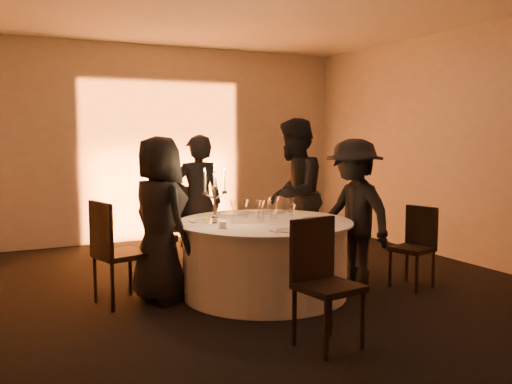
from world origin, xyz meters
name	(u,v)px	position (x,y,z in m)	size (l,w,h in m)	color
floor	(265,294)	(0.00, 0.00, 0.00)	(7.00, 7.00, 0.00)	black
wall_back	(162,143)	(0.00, 3.50, 1.50)	(7.00, 7.00, 0.00)	#B2ACA6
wall_right	(479,146)	(3.00, 0.00, 1.50)	(7.00, 7.00, 0.00)	#B2ACA6
uplighter_fixture	(169,238)	(0.00, 3.20, 0.05)	(0.25, 0.12, 0.10)	black
banquet_table	(265,258)	(0.00, 0.00, 0.38)	(1.80, 1.80, 0.77)	black
chair_left	(113,247)	(-1.48, 0.32, 0.58)	(0.54, 0.54, 1.02)	black
chair_back_left	(178,222)	(-0.42, 1.50, 0.58)	(0.55, 0.55, 1.03)	black
chair_back_right	(300,222)	(1.11, 1.16, 0.51)	(0.56, 0.56, 0.91)	black
chair_right	(416,242)	(1.63, -0.43, 0.49)	(0.47, 0.47, 0.87)	black
chair_front	(322,274)	(-0.23, -1.43, 0.56)	(0.50, 0.50, 1.00)	black
guest_left	(159,219)	(-1.03, 0.28, 0.82)	(0.80, 0.52, 1.64)	black
guest_back_left	(198,203)	(-0.23, 1.30, 0.82)	(0.60, 0.39, 1.65)	black
guest_back_right	(294,195)	(0.83, 0.83, 0.92)	(0.89, 0.70, 1.84)	black
guest_right	(354,213)	(1.03, -0.12, 0.80)	(1.04, 0.60, 1.61)	black
plate_left	(207,220)	(-0.55, 0.22, 0.79)	(0.36, 0.28, 0.08)	white
plate_back_left	(237,213)	(-0.04, 0.59, 0.78)	(0.36, 0.29, 0.01)	white
plate_back_right	(274,212)	(0.38, 0.51, 0.78)	(0.35, 0.25, 0.01)	white
plate_right	(315,219)	(0.51, -0.15, 0.78)	(0.36, 0.26, 0.01)	white
plate_front	(290,230)	(-0.07, -0.64, 0.78)	(0.35, 0.26, 0.01)	white
coffee_cup	(223,225)	(-0.56, -0.21, 0.80)	(0.11, 0.11, 0.07)	white
candelabra	(215,203)	(-0.54, 0.02, 0.98)	(0.26, 0.12, 0.61)	white
wine_glass_a	(262,206)	(0.05, 0.16, 0.91)	(0.07, 0.07, 0.19)	white
wine_glass_b	(293,209)	(0.19, -0.24, 0.91)	(0.07, 0.07, 0.19)	white
wine_glass_c	(233,205)	(-0.22, 0.31, 0.91)	(0.07, 0.07, 0.19)	white
wine_glass_d	(259,205)	(0.05, 0.24, 0.91)	(0.07, 0.07, 0.19)	white
wine_glass_e	(291,203)	(0.44, 0.21, 0.91)	(0.07, 0.07, 0.19)	white
wine_glass_f	(268,202)	(0.24, 0.40, 0.91)	(0.07, 0.07, 0.19)	white
wine_glass_g	(233,208)	(-0.29, 0.14, 0.91)	(0.07, 0.07, 0.19)	white
wine_glass_h	(246,205)	(-0.06, 0.32, 0.91)	(0.07, 0.07, 0.19)	white
wine_glass_i	(276,201)	(0.38, 0.44, 0.91)	(0.07, 0.07, 0.19)	white
tumbler_a	(261,217)	(-0.04, 0.01, 0.82)	(0.07, 0.07, 0.09)	white
tumbler_b	(274,214)	(0.17, 0.12, 0.82)	(0.07, 0.07, 0.09)	white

